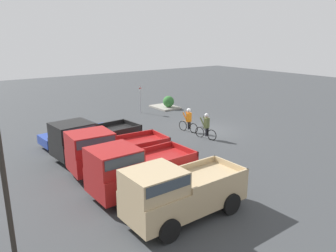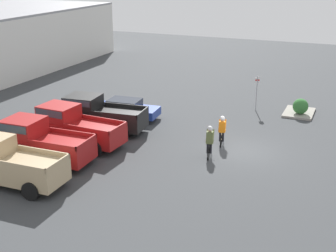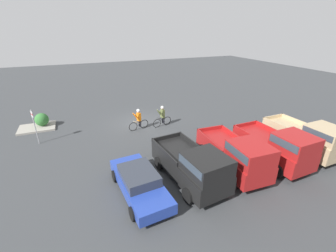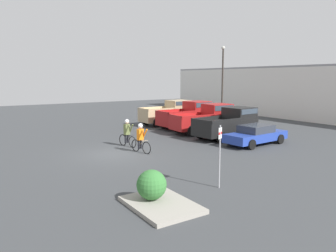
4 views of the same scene
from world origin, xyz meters
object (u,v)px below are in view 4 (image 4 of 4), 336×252
Objects in this scene: cyclist_0 at (141,137)px; shrub at (152,185)px; sedan_0 at (256,135)px; lamppost at (223,78)px; cyclist_1 at (127,132)px; pickup_truck_2 at (207,118)px; pickup_truck_0 at (169,112)px; pickup_truck_1 at (188,115)px; pickup_truck_3 at (230,123)px; fire_lane_sign at (220,151)px.

cyclist_0 is 1.65× the size of shrub.
shrub is at bearing -64.93° from sedan_0.
lamppost is at bearing 148.98° from sedan_0.
cyclist_1 is at bearing -119.20° from sedan_0.
cyclist_1 is 0.24× the size of lamppost.
sedan_0 is at bearing -3.87° from pickup_truck_2.
sedan_0 is (11.21, -0.38, -0.51)m from pickup_truck_0.
pickup_truck_1 is at bearing 175.41° from pickup_truck_2.
pickup_truck_1 is at bearing 4.56° from pickup_truck_0.
lamppost is 7.00× the size of shrub.
pickup_truck_0 is at bearing 178.05° from sedan_0.
pickup_truck_1 reaches higher than pickup_truck_3.
pickup_truck_3 is 13.98m from shrub.
pickup_truck_1 is at bearing 147.89° from fire_lane_sign.
pickup_truck_3 reaches higher than cyclist_0.
lamppost is at bearing 141.41° from pickup_truck_3.
fire_lane_sign is 2.39× the size of shrub.
cyclist_0 is 15.97m from lamppost.
sedan_0 is 9.57m from fire_lane_sign.
cyclist_0 is at bearing -60.21° from lamppost.
shrub is at bearing -90.82° from fire_lane_sign.
sedan_0 is (2.84, -0.32, -0.46)m from pickup_truck_3.
pickup_truck_3 reaches higher than shrub.
pickup_truck_2 is at bearing 113.27° from cyclist_0.
pickup_truck_0 is at bearing 153.10° from fire_lane_sign.
cyclist_1 reaches higher than shrub.
cyclist_1 is (-1.34, -7.80, -0.22)m from pickup_truck_3.
pickup_truck_1 is at bearing 139.27° from shrub.
pickup_truck_2 is 7.74m from lamppost.
cyclist_1 is at bearing 177.04° from cyclist_0.
cyclist_0 is 7.43m from fire_lane_sign.
sedan_0 is (8.41, -0.61, -0.52)m from pickup_truck_1.
pickup_truck_3 is 7.94m from cyclist_0.
lamppost reaches higher than shrub.
pickup_truck_1 is 2.69× the size of cyclist_1.
pickup_truck_1 is at bearing 127.40° from cyclist_0.
pickup_truck_2 is 2.93× the size of cyclist_0.
cyclist_0 is (6.26, -8.19, -0.28)m from pickup_truck_1.
sedan_0 is at bearing -31.02° from lamppost.
cyclist_0 is (9.06, -7.97, -0.27)m from pickup_truck_0.
pickup_truck_1 is 9.13m from cyclist_1.
cyclist_1 is at bearing -99.74° from pickup_truck_3.
cyclist_1 is (1.39, -7.86, -0.27)m from pickup_truck_2.
cyclist_1 is at bearing -66.94° from lamppost.
pickup_truck_0 reaches higher than sedan_0.
pickup_truck_1 reaches higher than cyclist_1.
pickup_truck_1 is 0.93× the size of pickup_truck_2.
pickup_truck_0 is 1.03× the size of sedan_0.
cyclist_1 is (7.03, -7.86, -0.26)m from pickup_truck_0.
cyclist_1 is 15.00m from lamppost.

